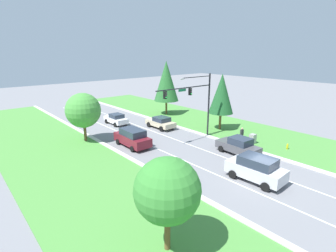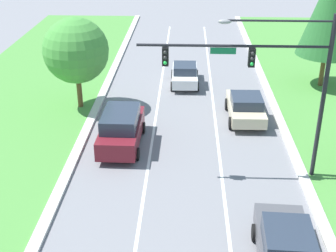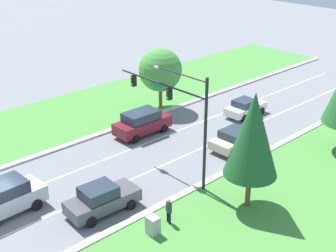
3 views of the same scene
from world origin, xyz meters
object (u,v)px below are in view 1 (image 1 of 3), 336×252
object	(u,v)px
silver_suv	(256,168)
conifer_near_right_tree	(222,94)
pedestrian	(242,134)
champagne_sedan	(161,122)
traffic_signal_mast	(195,97)
oak_far_left_tree	(83,110)
burgundy_suv	(132,137)
white_sedan	(116,119)
utility_cabinet	(253,139)
conifer_far_right_tree	(166,81)
fire_hydrant	(287,147)
graphite_sedan	(238,146)
oak_near_left_tree	(167,191)

from	to	relation	value
silver_suv	conifer_near_right_tree	world-z (taller)	conifer_near_right_tree
pedestrian	conifer_near_right_tree	world-z (taller)	conifer_near_right_tree
champagne_sedan	conifer_near_right_tree	bearing A→B (deg)	-45.76
traffic_signal_mast	conifer_near_right_tree	size ratio (longest dim) A/B	1.11
oak_far_left_tree	burgundy_suv	bearing A→B (deg)	-56.67
white_sedan	pedestrian	distance (m)	17.94
silver_suv	oak_far_left_tree	distance (m)	19.69
traffic_signal_mast	utility_cabinet	distance (m)	8.16
champagne_sedan	conifer_far_right_tree	size ratio (longest dim) A/B	0.51
pedestrian	silver_suv	bearing A→B (deg)	57.59
utility_cabinet	pedestrian	bearing A→B (deg)	96.64
utility_cabinet	pedestrian	size ratio (longest dim) A/B	0.70
traffic_signal_mast	fire_hydrant	distance (m)	11.43
traffic_signal_mast	graphite_sedan	size ratio (longest dim) A/B	1.79
graphite_sedan	oak_near_left_tree	world-z (taller)	oak_near_left_tree
silver_suv	oak_near_left_tree	world-z (taller)	oak_near_left_tree
oak_near_left_tree	oak_far_left_tree	xyz separation A→B (m)	(4.09, 19.68, 0.20)
silver_suv	pedestrian	size ratio (longest dim) A/B	2.80
traffic_signal_mast	oak_near_left_tree	size ratio (longest dim) A/B	1.58
traffic_signal_mast	conifer_near_right_tree	xyz separation A→B (m)	(5.59, 0.58, -0.30)
graphite_sedan	utility_cabinet	bearing A→B (deg)	13.97
oak_near_left_tree	oak_far_left_tree	world-z (taller)	oak_far_left_tree
silver_suv	oak_far_left_tree	size ratio (longest dim) A/B	0.83
champagne_sedan	oak_near_left_tree	bearing A→B (deg)	-128.54
burgundy_suv	conifer_far_right_tree	bearing A→B (deg)	36.81
traffic_signal_mast	fire_hydrant	size ratio (longest dim) A/B	11.90
silver_suv	fire_hydrant	bearing A→B (deg)	7.79
champagne_sedan	utility_cabinet	size ratio (longest dim) A/B	3.83
burgundy_suv	utility_cabinet	world-z (taller)	burgundy_suv
pedestrian	conifer_near_right_tree	xyz separation A→B (m)	(1.98, 4.80, 3.96)
silver_suv	conifer_far_right_tree	xyz separation A→B (m)	(9.76, 22.85, 4.50)
silver_suv	oak_far_left_tree	xyz separation A→B (m)	(-6.45, 18.41, 2.65)
conifer_far_right_tree	burgundy_suv	bearing A→B (deg)	-143.80
graphite_sedan	oak_far_left_tree	distance (m)	17.66
traffic_signal_mast	burgundy_suv	bearing A→B (deg)	158.93
silver_suv	conifer_near_right_tree	size ratio (longest dim) A/B	0.63
fire_hydrant	oak_far_left_tree	size ratio (longest dim) A/B	0.12
conifer_near_right_tree	pedestrian	bearing A→B (deg)	-112.44
conifer_far_right_tree	conifer_near_right_tree	bearing A→B (deg)	-91.29
oak_far_left_tree	oak_near_left_tree	bearing A→B (deg)	-101.73
white_sedan	oak_far_left_tree	distance (m)	8.44
burgundy_suv	conifer_near_right_tree	xyz separation A→B (m)	(12.65, -2.14, 3.87)
utility_cabinet	oak_near_left_tree	bearing A→B (deg)	-160.75
conifer_near_right_tree	traffic_signal_mast	bearing A→B (deg)	-174.06
conifer_far_right_tree	oak_near_left_tree	bearing A→B (deg)	-130.08
fire_hydrant	oak_near_left_tree	xyz separation A→B (m)	(-19.44, -2.88, 3.18)
oak_near_left_tree	conifer_far_right_tree	xyz separation A→B (m)	(20.30, 24.12, 2.05)
champagne_sedan	oak_far_left_tree	size ratio (longest dim) A/B	0.79
traffic_signal_mast	pedestrian	size ratio (longest dim) A/B	4.93
silver_suv	graphite_sedan	distance (m)	5.80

